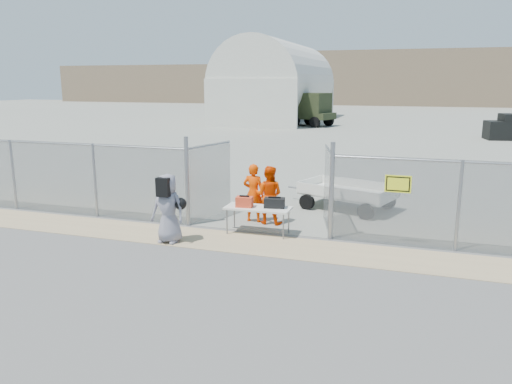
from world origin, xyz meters
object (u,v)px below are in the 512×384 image
(security_worker_left, at_px, (253,193))
(security_worker_right, at_px, (269,195))
(visitor, at_px, (168,209))
(utility_trailer, at_px, (348,195))
(folding_table, at_px, (258,221))

(security_worker_left, xyz_separation_m, security_worker_right, (0.47, -0.05, -0.01))
(security_worker_right, xyz_separation_m, visitor, (-1.90, -2.39, 0.04))
(security_worker_left, distance_m, visitor, 2.83)
(visitor, distance_m, utility_trailer, 6.08)
(security_worker_left, relative_size, visitor, 0.97)
(visitor, relative_size, utility_trailer, 0.48)
(folding_table, distance_m, visitor, 2.40)
(security_worker_left, relative_size, utility_trailer, 0.46)
(security_worker_left, bearing_deg, visitor, 60.30)
(security_worker_right, bearing_deg, visitor, 51.82)
(folding_table, bearing_deg, security_worker_right, 90.07)
(security_worker_left, height_order, security_worker_right, security_worker_left)
(security_worker_right, relative_size, utility_trailer, 0.45)
(folding_table, xyz_separation_m, security_worker_right, (-0.01, 1.03, 0.46))
(security_worker_left, height_order, visitor, visitor)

